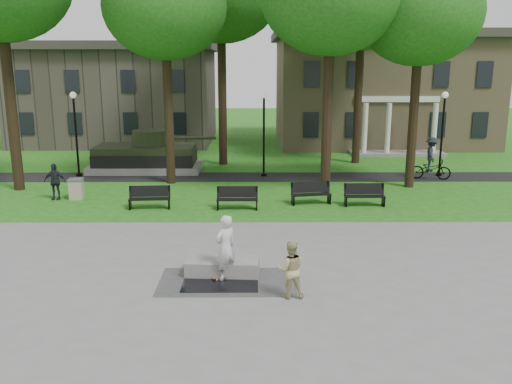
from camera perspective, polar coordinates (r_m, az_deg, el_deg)
ground at (r=18.96m, az=0.02°, el=-5.87°), size 120.00×120.00×0.00m
plaza at (r=14.33m, az=0.14°, el=-12.45°), size 22.00×16.00×0.02m
footpath at (r=30.54m, az=-0.11°, el=1.60°), size 44.00×2.60×0.01m
building_right at (r=45.08m, az=12.86°, el=10.65°), size 17.00×12.00×8.60m
building_left at (r=45.79m, az=-14.29°, el=9.68°), size 15.00×10.00×7.20m
tree_1 at (r=28.86m, az=-9.58°, el=18.60°), size 6.20×6.20×11.63m
tree_3 at (r=28.66m, az=16.92°, el=17.54°), size 6.00×6.00×11.19m
tree_5 at (r=35.19m, az=11.10°, el=18.74°), size 6.40×6.40×12.44m
lamp_left at (r=31.96m, az=-18.47°, el=6.50°), size 0.36×0.36×4.73m
lamp_mid at (r=30.40m, az=0.83°, el=6.86°), size 0.36×0.36×4.73m
lamp_right at (r=32.19m, az=19.05°, el=6.50°), size 0.36×0.36×4.73m
tank_monument at (r=32.97m, az=-11.44°, el=3.71°), size 7.45×3.40×2.40m
puddle at (r=15.93m, az=-3.81°, el=-9.68°), size 2.20×1.20×0.00m
concrete_block at (r=16.66m, az=-3.51°, el=-7.79°), size 2.26×1.15×0.45m
skateboard at (r=16.32m, az=-3.27°, el=-8.96°), size 0.81×0.38×0.07m
skateboarder at (r=15.98m, az=-3.25°, el=-5.84°), size 0.84×0.82×1.96m
friend_watching at (r=14.84m, az=3.64°, el=-8.11°), size 0.81×0.65×1.61m
pedestrian_walker at (r=27.06m, az=-20.44°, el=1.04°), size 1.01×0.43×1.72m
cyclist at (r=31.31m, az=17.94°, el=3.00°), size 2.27×1.34×2.34m
park_bench_0 at (r=24.30m, az=-11.12°, el=-0.50°), size 1.83×0.64×1.00m
park_bench_1 at (r=23.76m, az=-1.98°, el=-0.57°), size 1.80×0.52×1.00m
park_bench_2 at (r=24.77m, az=5.81°, el=-0.05°), size 1.85×0.81×1.00m
park_bench_3 at (r=24.79m, az=11.34°, el=-0.23°), size 1.81×0.55×1.00m
trash_bin at (r=26.92m, az=-18.39°, el=0.33°), size 0.72×0.72×0.96m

